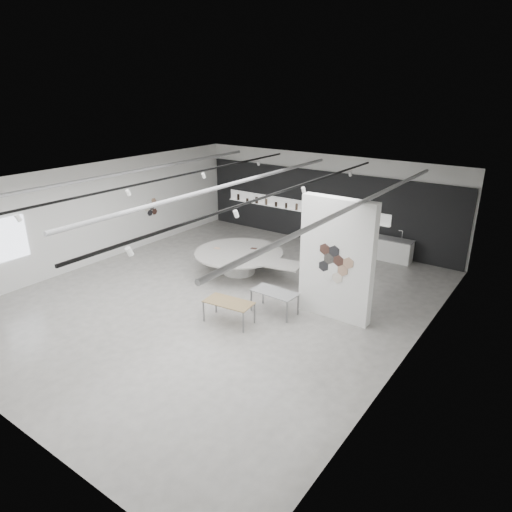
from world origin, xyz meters
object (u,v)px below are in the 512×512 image
Objects in this scene: kitchen_counter at (392,250)px; sample_table_wood at (229,303)px; display_island at (240,259)px; sample_table_stone at (275,293)px; partition_column at (336,260)px.

sample_table_wood is at bearing -105.88° from kitchen_counter.
sample_table_stone is (2.73, -1.88, 0.11)m from display_island.
sample_table_wood is (-2.28, -2.11, -1.19)m from partition_column.
sample_table_stone is (0.75, 1.26, 0.03)m from sample_table_wood.
kitchen_counter reaches higher than sample_table_wood.
partition_column is 3.32m from sample_table_wood.
partition_column reaches higher than kitchen_counter.
partition_column is 2.60× the size of sample_table_stone.
sample_table_stone is at bearing -45.99° from display_island.
display_island is 3.26× the size of sample_table_stone.
kitchen_counter is at bearing 74.89° from sample_table_wood.
kitchen_counter reaches higher than sample_table_stone.
display_island reaches higher than sample_table_wood.
sample_table_stone is 0.89× the size of kitchen_counter.
display_island is at bearing -132.86° from kitchen_counter.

